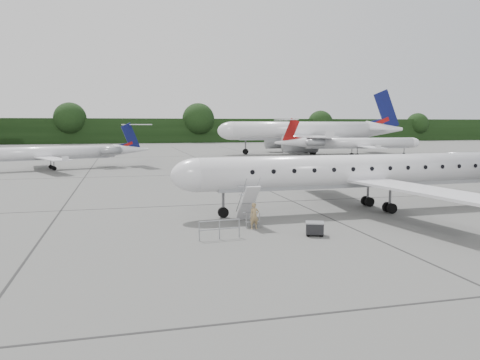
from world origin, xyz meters
name	(u,v)px	position (x,y,z in m)	size (l,w,h in m)	color
ground	(378,216)	(0.00, 0.00, 0.00)	(320.00, 320.00, 0.00)	#61615F
treeline	(172,131)	(0.00, 130.00, 4.00)	(260.00, 4.00, 8.00)	black
main_regional_jet	(366,155)	(0.31, 2.35, 3.91)	(30.51, 21.96, 7.82)	silver
airstair	(248,204)	(-8.92, -0.22, 1.23)	(0.85, 2.36, 2.45)	silver
passenger	(254,216)	(-8.89, -1.55, 0.76)	(0.55, 0.36, 1.52)	#967C52
safety_railing	(220,230)	(-11.34, -3.47, 0.50)	(2.20, 0.08, 1.00)	gray
baggage_cart	(315,228)	(-6.16, -3.93, 0.40)	(0.93, 0.76, 0.81)	black
bg_narrowbody	(301,122)	(19.41, 63.30, 6.58)	(36.65, 26.39, 13.16)	silver
bg_regional_left	(45,147)	(-26.18, 39.30, 3.09)	(23.57, 16.97, 6.18)	silver
bg_regional_right	(360,138)	(27.12, 52.79, 3.53)	(26.93, 19.39, 7.06)	silver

